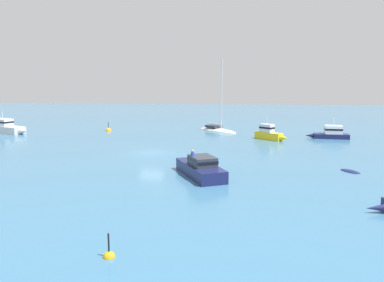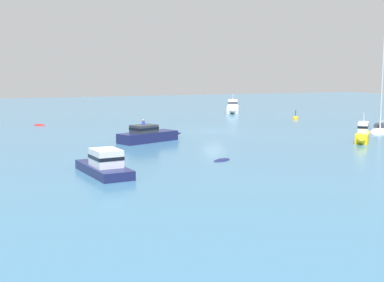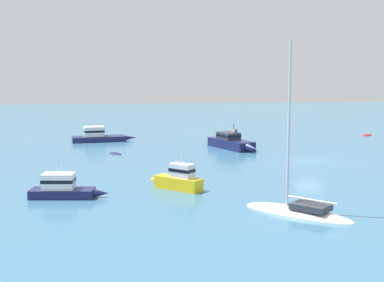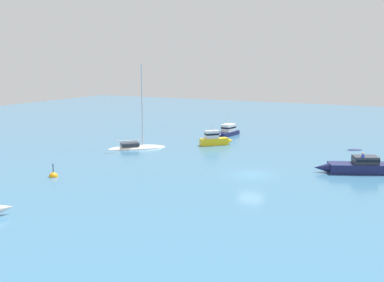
# 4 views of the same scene
# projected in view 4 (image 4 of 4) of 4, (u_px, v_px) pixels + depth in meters

# --- Properties ---
(ground_plane) EXTENTS (160.00, 160.00, 0.00)m
(ground_plane) POSITION_uv_depth(u_px,v_px,m) (251.00, 174.00, 48.46)
(ground_plane) COLOR teal
(motor_cruiser) EXTENTS (5.61, 2.21, 2.77)m
(motor_cruiser) POSITION_uv_depth(u_px,v_px,m) (228.00, 131.00, 72.89)
(motor_cruiser) COLOR #191E4C
(motor_cruiser) RESTS_ON ground
(skiff) EXTENTS (1.74, 2.07, 0.31)m
(skiff) POSITION_uv_depth(u_px,v_px,m) (355.00, 150.00, 61.40)
(skiff) COLOR #191E4C
(skiff) RESTS_ON ground
(yacht) EXTENTS (6.80, 6.94, 11.14)m
(yacht) POSITION_uv_depth(u_px,v_px,m) (136.00, 147.00, 62.56)
(yacht) COLOR silver
(yacht) RESTS_ON ground
(cabin_cruiser) EXTENTS (4.13, 3.94, 2.98)m
(cabin_cruiser) POSITION_uv_depth(u_px,v_px,m) (215.00, 139.00, 64.90)
(cabin_cruiser) COLOR yellow
(cabin_cruiser) RESTS_ON ground
(cabin_cruiser_1) EXTENTS (4.58, 7.71, 2.22)m
(cabin_cruiser_1) POSITION_uv_depth(u_px,v_px,m) (358.00, 166.00, 49.10)
(cabin_cruiser_1) COLOR #191E4C
(cabin_cruiser_1) RESTS_ON ground
(channel_buoy) EXTENTS (0.89, 0.89, 1.75)m
(channel_buoy) POSITION_uv_depth(u_px,v_px,m) (53.00, 177.00, 47.54)
(channel_buoy) COLOR orange
(channel_buoy) RESTS_ON ground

